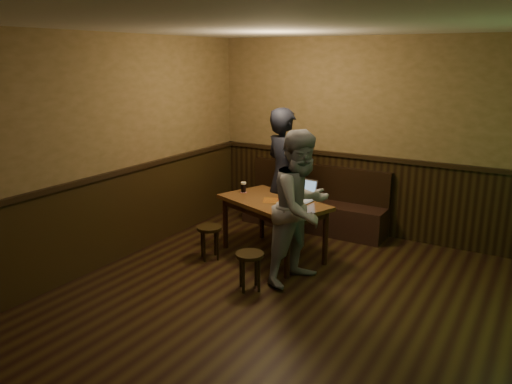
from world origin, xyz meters
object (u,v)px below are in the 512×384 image
object	(u,v)px
stool_right	(250,260)
person_suit	(283,177)
stool_left	(210,233)
pub_table	(273,208)
pint_left	(244,187)
pint_mid	(282,194)
bench	(314,208)
laptop	(301,194)
pint_right	(297,202)
person_grey	(301,208)

from	to	relation	value
stool_right	person_suit	bearing A→B (deg)	104.07
stool_left	person_suit	xyz separation A→B (m)	(0.53, 0.99, 0.59)
pub_table	pint_left	distance (m)	0.58
stool_right	pint_mid	distance (m)	1.18
bench	stool_left	xyz separation A→B (m)	(-0.65, -1.76, 0.03)
laptop	pint_mid	bearing A→B (deg)	-137.72
laptop	pint_left	bearing A→B (deg)	-169.34
pint_left	stool_right	bearing A→B (deg)	-54.94
bench	pub_table	size ratio (longest dim) A/B	1.38
stool_left	pint_mid	world-z (taller)	pint_mid
pint_mid	stool_right	bearing A→B (deg)	-80.82
pub_table	laptop	bearing A→B (deg)	60.00
pub_table	pint_mid	size ratio (longest dim) A/B	9.46
stool_right	pint_right	bearing A→B (deg)	80.21
pint_left	stool_left	bearing A→B (deg)	-99.93
stool_right	laptop	xyz separation A→B (m)	(0.03, 1.22, 0.47)
stool_right	bench	bearing A→B (deg)	96.41
laptop	stool_right	bearing A→B (deg)	-87.16
stool_right	pint_mid	xyz separation A→B (m)	(-0.17, 1.06, 0.49)
pint_right	person_grey	xyz separation A→B (m)	(0.23, -0.35, 0.05)
stool_left	stool_right	world-z (taller)	stool_left
stool_right	pint_left	bearing A→B (deg)	125.06
pub_table	stool_left	distance (m)	0.88
pint_left	person_suit	xyz separation A→B (m)	(0.42, 0.35, 0.12)
pub_table	pint_mid	bearing A→B (deg)	63.40
pub_table	pint_right	size ratio (longest dim) A/B	9.88
bench	pint_right	bearing A→B (deg)	-74.08
stool_right	laptop	world-z (taller)	laptop
bench	pint_mid	distance (m)	1.30
laptop	pint_right	bearing A→B (deg)	-67.97
stool_left	person_suit	size ratio (longest dim) A/B	0.23
pint_left	pint_right	size ratio (longest dim) A/B	0.90
pub_table	pint_left	world-z (taller)	pint_left
pint_right	person_suit	size ratio (longest dim) A/B	0.09
pub_table	stool_left	world-z (taller)	pub_table
laptop	stool_left	bearing A→B (deg)	-137.61
pint_right	laptop	size ratio (longest dim) A/B	0.42
stool_right	pint_right	world-z (taller)	pint_right
pint_mid	pint_left	bearing A→B (deg)	174.33
pub_table	laptop	xyz separation A→B (m)	(0.28, 0.23, 0.16)
pint_left	pint_right	world-z (taller)	pint_right
person_grey	pint_mid	bearing A→B (deg)	58.28
pint_left	bench	bearing A→B (deg)	64.39
bench	pint_left	size ratio (longest dim) A/B	15.21
bench	pub_table	distance (m)	1.30
pint_left	pint_mid	size ratio (longest dim) A/B	0.86
stool_right	pint_right	size ratio (longest dim) A/B	2.67
person_suit	bench	bearing A→B (deg)	-66.74
stool_right	laptop	distance (m)	1.31
pint_mid	person_suit	xyz separation A→B (m)	(-0.20, 0.41, 0.11)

